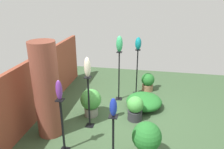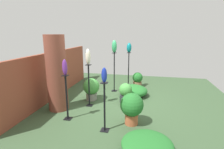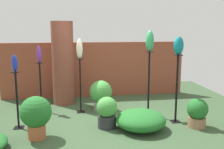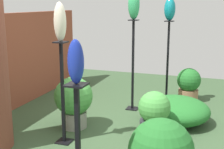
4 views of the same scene
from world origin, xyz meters
TOP-DOWN VIEW (x-y plane):
  - ground_plane at (0.00, 0.00)m, footprint 8.00×8.00m
  - brick_wall_back at (0.00, 2.34)m, footprint 5.60×0.12m
  - brick_pillar at (-0.93, 1.67)m, footprint 0.59×0.59m
  - pedestal_ivory at (-0.49, 0.81)m, footprint 0.20×0.20m
  - pedestal_jade at (1.13, 0.31)m, footprint 0.20×0.20m
  - pedestal_violet at (-1.49, 1.10)m, footprint 0.20×0.20m
  - pedestal_cobalt at (-1.84, -0.05)m, footprint 0.20×0.20m
  - pedestal_teal at (1.62, -0.21)m, footprint 0.20×0.20m
  - art_vase_ivory at (-0.49, 0.81)m, footprint 0.15×0.16m
  - art_vase_jade at (1.13, 0.31)m, footprint 0.19×0.19m
  - art_vase_violet at (-1.49, 1.10)m, footprint 0.12×0.13m
  - art_vase_cobalt at (-1.84, -0.05)m, footprint 0.12×0.13m
  - art_vase_teal at (1.62, -0.21)m, footprint 0.22×0.20m
  - potted_plant_mid_right at (0.03, -0.31)m, footprint 0.44×0.44m
  - potted_plant_near_pillar at (-1.39, -0.66)m, footprint 0.60×0.60m
  - potted_plant_mid_left at (0.04, 0.92)m, footprint 0.58×0.58m
  - potted_plant_front_right at (1.96, -0.58)m, footprint 0.45×0.45m
  - foliage_bed_east at (0.73, -0.51)m, footprint 1.05×1.05m
  - foliage_bed_west at (-2.38, -1.08)m, footprint 1.08×1.07m

SIDE VIEW (x-z plane):
  - ground_plane at x=0.00m, z-range 0.00..0.00m
  - foliage_bed_west at x=-2.38m, z-range 0.00..0.26m
  - foliage_bed_east at x=0.73m, z-range 0.00..0.41m
  - potted_plant_front_right at x=1.96m, z-range 0.02..0.65m
  - potted_plant_mid_right at x=0.03m, z-range 0.01..0.69m
  - potted_plant_mid_left at x=0.04m, z-range 0.04..0.82m
  - potted_plant_near_pillar at x=-1.39m, z-range 0.07..0.91m
  - pedestal_cobalt at x=-1.84m, z-range -0.05..1.18m
  - pedestal_violet at x=-1.49m, z-range -0.05..1.20m
  - pedestal_ivory at x=-0.49m, z-range -0.05..1.32m
  - pedestal_teal at x=1.62m, z-range -0.06..1.48m
  - pedestal_jade at x=1.13m, z-range -0.06..1.52m
  - brick_wall_back at x=0.00m, z-range 0.00..1.68m
  - brick_pillar at x=-0.93m, z-range 0.00..2.29m
  - art_vase_cobalt at x=-1.84m, z-range 1.23..1.58m
  - art_vase_violet at x=-1.49m, z-range 1.25..1.68m
  - art_vase_ivory at x=-0.49m, z-range 1.37..1.86m
  - art_vase_teal at x=1.62m, z-range 1.54..1.94m
  - art_vase_jade at x=1.13m, z-range 1.57..2.06m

